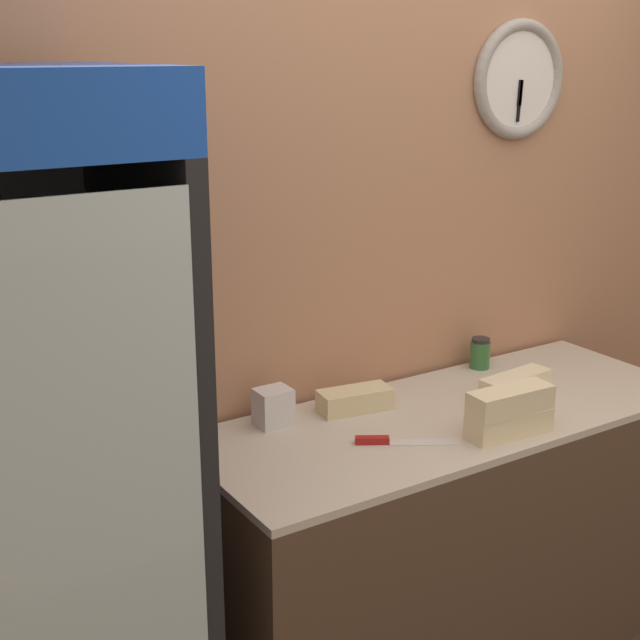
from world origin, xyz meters
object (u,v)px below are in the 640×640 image
(condiment_jar, at_px, (480,353))
(napkin_dispenser, at_px, (273,407))
(chefs_knife, at_px, (393,441))
(sandwich_flat_left, at_px, (515,385))
(sandwich_stack_bottom, at_px, (509,423))
(beverage_cooler, at_px, (24,456))
(sandwich_stack_middle, at_px, (511,400))
(sandwich_flat_right, at_px, (355,400))

(condiment_jar, xyz_separation_m, napkin_dispenser, (-0.91, -0.04, 0.00))
(condiment_jar, bearing_deg, chefs_knife, -152.02)
(chefs_knife, bearing_deg, napkin_dispenser, 126.60)
(sandwich_flat_left, xyz_separation_m, chefs_knife, (-0.58, -0.08, -0.03))
(sandwich_stack_bottom, distance_m, condiment_jar, 0.60)
(beverage_cooler, relative_size, sandwich_stack_middle, 7.17)
(beverage_cooler, relative_size, chefs_knife, 6.98)
(sandwich_flat_left, xyz_separation_m, napkin_dispenser, (-0.82, 0.23, 0.02))
(sandwich_flat_right, height_order, condiment_jar, condiment_jar)
(sandwich_stack_bottom, height_order, napkin_dispenser, napkin_dispenser)
(chefs_knife, bearing_deg, condiment_jar, 27.98)
(sandwich_flat_right, bearing_deg, sandwich_stack_bottom, -55.44)
(sandwich_stack_bottom, bearing_deg, sandwich_stack_middle, 180.00)
(sandwich_flat_right, xyz_separation_m, napkin_dispenser, (-0.29, 0.04, 0.02))
(sandwich_stack_middle, distance_m, sandwich_flat_right, 0.51)
(napkin_dispenser, bearing_deg, sandwich_stack_bottom, -38.55)
(chefs_knife, bearing_deg, sandwich_stack_bottom, -22.66)
(sandwich_stack_middle, relative_size, chefs_knife, 0.97)
(beverage_cooler, xyz_separation_m, sandwich_flat_right, (1.10, 0.17, -0.15))
(sandwich_stack_bottom, xyz_separation_m, chefs_knife, (-0.34, 0.14, -0.03))
(beverage_cooler, height_order, sandwich_flat_right, beverage_cooler)
(sandwich_flat_left, bearing_deg, sandwich_flat_right, 159.88)
(beverage_cooler, xyz_separation_m, napkin_dispenser, (0.82, 0.21, -0.13))
(sandwich_stack_middle, xyz_separation_m, sandwich_flat_right, (-0.29, 0.42, -0.08))
(beverage_cooler, height_order, condiment_jar, beverage_cooler)
(sandwich_flat_right, height_order, napkin_dispenser, napkin_dispenser)
(sandwich_stack_middle, height_order, condiment_jar, sandwich_stack_middle)
(chefs_knife, height_order, condiment_jar, condiment_jar)
(napkin_dispenser, bearing_deg, condiment_jar, 2.73)
(sandwich_stack_middle, bearing_deg, sandwich_stack_bottom, 0.00)
(sandwich_flat_right, relative_size, condiment_jar, 2.20)
(sandwich_flat_right, distance_m, napkin_dispenser, 0.29)
(sandwich_flat_right, xyz_separation_m, chefs_knife, (-0.05, -0.28, -0.03))
(beverage_cooler, bearing_deg, condiment_jar, 8.27)
(sandwich_flat_right, bearing_deg, chefs_knife, -100.60)
(beverage_cooler, distance_m, sandwich_stack_middle, 1.41)
(sandwich_stack_middle, xyz_separation_m, condiment_jar, (0.34, 0.50, -0.06))
(condiment_jar, relative_size, napkin_dispenser, 0.96)
(sandwich_stack_middle, relative_size, condiment_jar, 2.44)
(sandwich_flat_right, xyz_separation_m, condiment_jar, (0.62, 0.08, 0.02))
(sandwich_stack_bottom, height_order, condiment_jar, condiment_jar)
(beverage_cooler, distance_m, sandwich_flat_right, 1.13)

